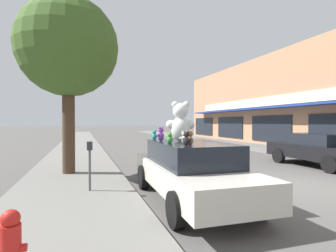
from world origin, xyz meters
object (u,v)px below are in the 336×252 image
(plush_art_car, at_px, (190,169))
(fire_hydrant, at_px, (11,244))
(teddy_bear_cream, at_px, (184,137))
(street_tree, at_px, (68,48))
(parking_meter, at_px, (90,159))
(teddy_bear_black, at_px, (186,139))
(teddy_bear_green, at_px, (169,138))
(teddy_bear_brown, at_px, (190,138))
(teddy_bear_teal, at_px, (154,135))
(parked_car_far_center, at_px, (317,149))
(teddy_bear_purple, at_px, (161,134))
(teddy_bear_giant, at_px, (180,122))
(teddy_bear_red, at_px, (189,135))
(teddy_bear_yellow, at_px, (171,138))
(teddy_bear_orange, at_px, (169,136))

(plush_art_car, relative_size, fire_hydrant, 5.99)
(teddy_bear_cream, xyz_separation_m, fire_hydrant, (-2.94, -2.11, -1.04))
(street_tree, xyz_separation_m, parking_meter, (0.63, -2.69, -3.54))
(teddy_bear_black, bearing_deg, street_tree, 0.30)
(plush_art_car, distance_m, teddy_bear_green, 0.97)
(teddy_bear_brown, bearing_deg, fire_hydrant, -17.77)
(plush_art_car, distance_m, teddy_bear_black, 1.25)
(teddy_bear_teal, relative_size, street_tree, 0.05)
(teddy_bear_cream, relative_size, fire_hydrant, 0.37)
(teddy_bear_green, bearing_deg, parking_meter, 4.53)
(teddy_bear_black, relative_size, parked_car_far_center, 0.07)
(teddy_bear_black, height_order, parked_car_far_center, teddy_bear_black)
(teddy_bear_purple, bearing_deg, teddy_bear_giant, 110.20)
(teddy_bear_cream, relative_size, parking_meter, 0.23)
(teddy_bear_purple, height_order, teddy_bear_green, teddy_bear_purple)
(teddy_bear_giant, height_order, teddy_bear_brown, teddy_bear_giant)
(teddy_bear_giant, xyz_separation_m, parking_meter, (-2.19, 0.85, -0.96))
(teddy_bear_purple, height_order, teddy_bear_red, teddy_bear_purple)
(plush_art_car, height_order, teddy_bear_yellow, teddy_bear_yellow)
(plush_art_car, bearing_deg, fire_hydrant, -141.30)
(teddy_bear_orange, height_order, teddy_bear_black, teddy_bear_black)
(teddy_bear_teal, bearing_deg, parked_car_far_center, -128.45)
(plush_art_car, distance_m, teddy_bear_orange, 1.04)
(teddy_bear_teal, relative_size, teddy_bear_green, 1.14)
(teddy_bear_purple, bearing_deg, street_tree, -89.44)
(teddy_bear_red, xyz_separation_m, street_tree, (-3.27, 3.04, 2.94))
(teddy_bear_yellow, height_order, teddy_bear_green, teddy_bear_green)
(teddy_bear_purple, relative_size, street_tree, 0.06)
(parking_meter, bearing_deg, teddy_bear_orange, -17.11)
(teddy_bear_purple, distance_m, fire_hydrant, 4.29)
(teddy_bear_cream, distance_m, teddy_bear_brown, 0.39)
(fire_hydrant, bearing_deg, teddy_bear_red, 43.12)
(teddy_bear_purple, relative_size, teddy_bear_orange, 1.56)
(teddy_bear_cream, height_order, parked_car_far_center, teddy_bear_cream)
(teddy_bear_brown, height_order, parking_meter, teddy_bear_brown)
(plush_art_car, relative_size, teddy_bear_brown, 15.32)
(fire_hydrant, bearing_deg, parking_meter, 75.64)
(teddy_bear_cream, xyz_separation_m, teddy_bear_orange, (-0.02, 0.99, -0.03))
(teddy_bear_red, bearing_deg, teddy_bear_green, -8.81)
(teddy_bear_yellow, bearing_deg, plush_art_car, 129.61)
(plush_art_car, relative_size, street_tree, 0.78)
(teddy_bear_giant, xyz_separation_m, teddy_bear_green, (-0.46, -0.50, -0.37))
(teddy_bear_brown, xyz_separation_m, teddy_bear_green, (-0.24, 0.64, -0.03))
(teddy_bear_teal, relative_size, parked_car_far_center, 0.07)
(teddy_bear_orange, bearing_deg, parking_meter, -74.38)
(teddy_bear_red, distance_m, fire_hydrant, 5.03)
(street_tree, height_order, parking_meter, street_tree)
(teddy_bear_cream, distance_m, fire_hydrant, 3.77)
(teddy_bear_red, distance_m, parking_meter, 2.73)
(teddy_bear_orange, bearing_deg, teddy_bear_purple, -70.46)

